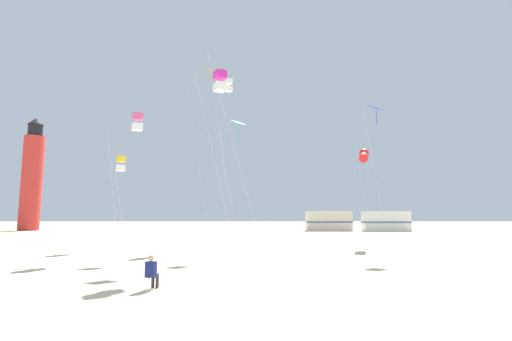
% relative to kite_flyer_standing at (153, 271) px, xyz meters
% --- Properties ---
extents(kite_flyer_standing, '(0.39, 0.54, 1.16)m').
position_rel_kite_flyer_standing_xyz_m(kite_flyer_standing, '(0.00, 0.00, 0.00)').
color(kite_flyer_standing, navy).
rests_on(kite_flyer_standing, ground).
extents(kite_box_gold, '(1.20, 1.20, 6.83)m').
position_rel_kite_flyer_standing_xyz_m(kite_box_gold, '(-6.65, 14.30, 5.64)').
color(kite_box_gold, silver).
rests_on(kite_box_gold, ground).
extents(kite_box_white, '(2.56, 1.89, 14.47)m').
position_rel_kite_flyer_standing_xyz_m(kite_box_white, '(1.06, 18.48, 13.24)').
color(kite_box_white, silver).
rests_on(kite_box_white, ground).
extents(kite_box_rainbow, '(2.46, 2.46, 9.01)m').
position_rel_kite_flyer_standing_xyz_m(kite_box_rainbow, '(-4.16, 10.26, 7.81)').
color(kite_box_rainbow, silver).
rests_on(kite_box_rainbow, ground).
extents(kite_diamond_orange, '(2.54, 2.54, 14.04)m').
position_rel_kite_flyer_standing_xyz_m(kite_diamond_orange, '(-0.18, 14.71, 12.46)').
color(kite_diamond_orange, silver).
rests_on(kite_diamond_orange, ground).
extents(kite_diamond_blue, '(1.58, 1.58, 9.95)m').
position_rel_kite_flyer_standing_xyz_m(kite_diamond_blue, '(11.77, 11.54, 8.72)').
color(kite_diamond_blue, silver).
rests_on(kite_diamond_blue, ground).
extents(kite_box_magenta, '(2.34, 1.63, 10.38)m').
position_rel_kite_flyer_standing_xyz_m(kite_box_magenta, '(1.55, 6.65, 9.18)').
color(kite_box_magenta, silver).
rests_on(kite_box_magenta, ground).
extents(kite_tube_scarlet, '(1.49, 2.59, 7.97)m').
position_rel_kite_flyer_standing_xyz_m(kite_tube_scarlet, '(12.34, 16.47, 6.65)').
color(kite_tube_scarlet, silver).
rests_on(kite_tube_scarlet, ground).
extents(kite_diamond_cyan, '(1.92, 1.92, 8.88)m').
position_rel_kite_flyer_standing_xyz_m(kite_diamond_cyan, '(2.27, 11.40, 7.72)').
color(kite_diamond_cyan, silver).
rests_on(kite_diamond_cyan, ground).
extents(kite_diamond_lime, '(3.41, 3.41, 12.14)m').
position_rel_kite_flyer_standing_xyz_m(kite_diamond_lime, '(1.33, 10.03, 10.72)').
color(kite_diamond_lime, silver).
rests_on(kite_diamond_lime, ground).
extents(lighthouse_distant, '(2.80, 2.80, 16.80)m').
position_rel_kite_flyer_standing_xyz_m(lighthouse_distant, '(-29.79, 40.71, 7.22)').
color(lighthouse_distant, red).
rests_on(lighthouse_distant, ground).
extents(rv_van_cream, '(6.46, 2.40, 2.80)m').
position_rel_kite_flyer_standing_xyz_m(rv_van_cream, '(14.08, 40.20, 0.78)').
color(rv_van_cream, beige).
rests_on(rv_van_cream, ground).
extents(rv_van_white, '(6.49, 2.49, 2.80)m').
position_rel_kite_flyer_standing_xyz_m(rv_van_white, '(22.06, 39.30, 0.78)').
color(rv_van_white, white).
rests_on(rv_van_white, ground).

